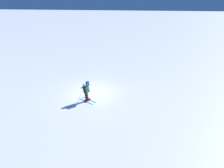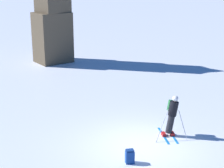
% 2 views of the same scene
% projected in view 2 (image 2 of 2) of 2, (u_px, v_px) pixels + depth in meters
% --- Properties ---
extents(ground_plane, '(300.00, 300.00, 0.00)m').
position_uv_depth(ground_plane, '(139.00, 145.00, 14.29)').
color(ground_plane, white).
extents(skier, '(1.40, 1.61, 1.72)m').
position_uv_depth(skier, '(172.00, 113.00, 14.90)').
color(skier, '#1E7AC6').
rests_on(skier, ground).
extents(rock_pillar, '(2.33, 2.05, 10.19)m').
position_uv_depth(rock_pillar, '(51.00, 2.00, 25.98)').
color(rock_pillar, brown).
rests_on(rock_pillar, ground).
extents(spare_backpack, '(0.36, 0.33, 0.50)m').
position_uv_depth(spare_backpack, '(130.00, 156.00, 12.93)').
color(spare_backpack, '#194293').
rests_on(spare_backpack, ground).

